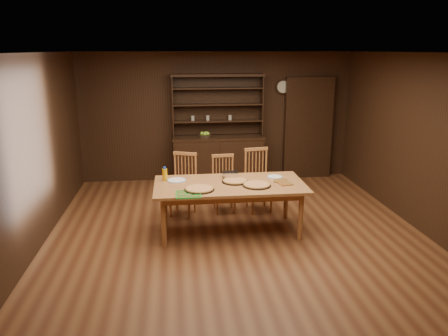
{
  "coord_description": "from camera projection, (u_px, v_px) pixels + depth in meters",
  "views": [
    {
      "loc": [
        -0.87,
        -5.84,
        2.65
      ],
      "look_at": [
        -0.15,
        0.4,
        0.93
      ],
      "focal_mm": 35.0,
      "sensor_mm": 36.0,
      "label": 1
    }
  ],
  "objects": [
    {
      "name": "pot_holder_a",
      "position": [
        285.0,
        184.0,
        6.33
      ],
      "size": [
        0.22,
        0.22,
        0.01
      ],
      "primitive_type": "cube",
      "rotation": [
        0.0,
        0.0,
        0.23
      ],
      "color": "red",
      "rests_on": "dining_table"
    },
    {
      "name": "foil_dish",
      "position": [
        230.0,
        175.0,
        6.62
      ],
      "size": [
        0.25,
        0.19,
        0.09
      ],
      "primitive_type": "cube",
      "rotation": [
        0.0,
        0.0,
        -0.08
      ],
      "color": "silver",
      "rests_on": "dining_table"
    },
    {
      "name": "china_hutch",
      "position": [
        218.0,
        153.0,
        8.88
      ],
      "size": [
        1.84,
        0.52,
        2.17
      ],
      "color": "black",
      "rests_on": "floor"
    },
    {
      "name": "plate_left",
      "position": [
        177.0,
        180.0,
        6.49
      ],
      "size": [
        0.29,
        0.29,
        0.02
      ],
      "color": "white",
      "rests_on": "dining_table"
    },
    {
      "name": "cooling_rack",
      "position": [
        188.0,
        194.0,
        5.87
      ],
      "size": [
        0.41,
        0.41,
        0.01
      ],
      "primitive_type": null,
      "rotation": [
        0.0,
        0.0,
        -0.3
      ],
      "color": "green",
      "rests_on": "dining_table"
    },
    {
      "name": "dining_table",
      "position": [
        230.0,
        188.0,
        6.37
      ],
      "size": [
        2.19,
        1.09,
        0.75
      ],
      "color": "#A86E3A",
      "rests_on": "floor"
    },
    {
      "name": "plate_right",
      "position": [
        275.0,
        177.0,
        6.67
      ],
      "size": [
        0.24,
        0.24,
        0.02
      ],
      "color": "white",
      "rests_on": "dining_table"
    },
    {
      "name": "pizza_left",
      "position": [
        199.0,
        189.0,
        6.06
      ],
      "size": [
        0.42,
        0.42,
        0.04
      ],
      "color": "black",
      "rests_on": "dining_table"
    },
    {
      "name": "chair_left",
      "position": [
        184.0,
        182.0,
        7.15
      ],
      "size": [
        0.53,
        0.52,
        1.02
      ],
      "rotation": [
        0.0,
        0.0,
        -0.36
      ],
      "color": "#C07C42",
      "rests_on": "floor"
    },
    {
      "name": "chair_right",
      "position": [
        258.0,
        178.0,
        7.34
      ],
      "size": [
        0.49,
        0.47,
        1.05
      ],
      "rotation": [
        0.0,
        0.0,
        0.16
      ],
      "color": "#C07C42",
      "rests_on": "floor"
    },
    {
      "name": "chair_center",
      "position": [
        224.0,
        182.0,
        7.29
      ],
      "size": [
        0.41,
        0.39,
        0.95
      ],
      "rotation": [
        0.0,
        0.0,
        0.06
      ],
      "color": "#C07C42",
      "rests_on": "floor"
    },
    {
      "name": "wall_clock",
      "position": [
        283.0,
        87.0,
        8.88
      ],
      "size": [
        0.3,
        0.05,
        0.3
      ],
      "color": "black",
      "rests_on": "room_shell"
    },
    {
      "name": "juice_bottle",
      "position": [
        165.0,
        174.0,
        6.49
      ],
      "size": [
        0.07,
        0.07,
        0.21
      ],
      "color": "#E29D0B",
      "rests_on": "dining_table"
    },
    {
      "name": "pizza_center",
      "position": [
        235.0,
        181.0,
        6.43
      ],
      "size": [
        0.39,
        0.39,
        0.04
      ],
      "color": "black",
      "rests_on": "dining_table"
    },
    {
      "name": "room_shell",
      "position": [
        238.0,
        130.0,
        5.98
      ],
      "size": [
        6.0,
        6.0,
        6.0
      ],
      "color": "white",
      "rests_on": "floor"
    },
    {
      "name": "floor",
      "position": [
        237.0,
        236.0,
        6.39
      ],
      "size": [
        6.0,
        6.0,
        0.0
      ],
      "primitive_type": "plane",
      "color": "brown",
      "rests_on": "ground"
    },
    {
      "name": "pot_holder_b",
      "position": [
        281.0,
        181.0,
        6.47
      ],
      "size": [
        0.24,
        0.24,
        0.01
      ],
      "primitive_type": "cube",
      "rotation": [
        0.0,
        0.0,
        -0.32
      ],
      "color": "red",
      "rests_on": "dining_table"
    },
    {
      "name": "pizza_right",
      "position": [
        257.0,
        185.0,
        6.24
      ],
      "size": [
        0.41,
        0.41,
        0.04
      ],
      "color": "black",
      "rests_on": "dining_table"
    },
    {
      "name": "doorway",
      "position": [
        308.0,
        128.0,
        9.11
      ],
      "size": [
        1.0,
        0.18,
        2.1
      ],
      "primitive_type": "cube",
      "color": "black",
      "rests_on": "floor"
    },
    {
      "name": "fruit_bowl",
      "position": [
        205.0,
        135.0,
        8.68
      ],
      "size": [
        0.26,
        0.26,
        0.12
      ],
      "color": "black",
      "rests_on": "china_hutch"
    }
  ]
}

